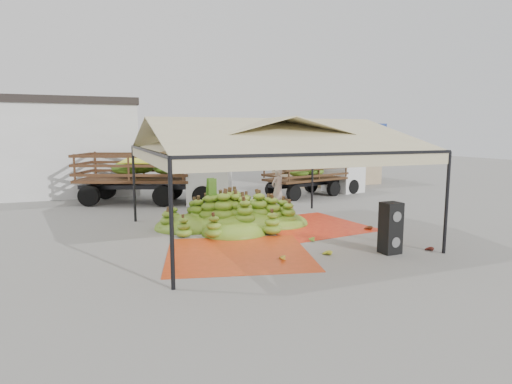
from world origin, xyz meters
name	(u,v)px	position (x,y,z in m)	size (l,w,h in m)	color
ground	(266,235)	(0.00, 0.00, 0.00)	(90.00, 90.00, 0.00)	slate
canopy_tent	(267,139)	(0.00, 0.00, 3.30)	(8.10, 8.10, 4.00)	black
building_white	(3,147)	(-10.00, 14.00, 2.71)	(14.30, 6.30, 5.40)	silver
building_tan	(325,153)	(10.00, 13.00, 2.07)	(6.30, 5.30, 4.10)	tan
tarp_left	(238,254)	(-1.69, -1.83, 0.01)	(4.14, 3.94, 0.01)	red
tarp_right	(310,225)	(2.12, 0.77, 0.01)	(3.79, 3.98, 0.01)	#E04115
banana_heap	(236,209)	(-0.50, 1.74, 0.65)	(6.08, 4.99, 1.30)	#4E7117
hand_yellow_a	(279,257)	(-0.82, -2.87, 0.10)	(0.43, 0.35, 0.20)	#AC8E22
hand_yellow_b	(326,252)	(0.61, -2.98, 0.10)	(0.45, 0.37, 0.20)	gold
hand_red_a	(428,248)	(3.70, -3.70, 0.09)	(0.41, 0.33, 0.19)	#531813
hand_red_b	(368,227)	(3.70, -0.71, 0.11)	(0.46, 0.38, 0.21)	#5C2E15
hand_green	(309,238)	(0.96, -1.31, 0.11)	(0.47, 0.38, 0.21)	#497017
hanging_bunches	(254,163)	(-0.98, -1.35, 2.62)	(3.24, 0.24, 0.20)	#4E7E1A
speaker_stack	(391,228)	(2.51, -3.41, 0.76)	(0.57, 0.50, 1.52)	black
banana_leaves	(215,227)	(-1.33, 1.86, 0.00)	(0.96, 1.36, 3.70)	#39701E
vendor	(277,189)	(2.30, 4.15, 0.97)	(0.71, 0.46, 1.94)	gray
truck_left	(162,171)	(-2.23, 8.26, 1.59)	(7.90, 5.21, 2.57)	#4D2F19
truck_right	(319,172)	(6.57, 7.84, 1.29)	(6.44, 3.51, 2.10)	#472D17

